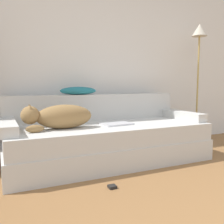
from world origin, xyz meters
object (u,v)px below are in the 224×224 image
object	(u,v)px
laptop	(117,124)
throw_pillow	(78,91)
dog	(59,116)
power_adapter	(112,187)
couch	(108,143)
floor_lamp	(199,49)

from	to	relation	value
laptop	throw_pillow	size ratio (longest dim) A/B	0.77
throw_pillow	laptop	bearing A→B (deg)	-56.52
dog	power_adapter	xyz separation A→B (m)	(0.29, -0.65, -0.54)
couch	power_adapter	world-z (taller)	couch
dog	laptop	xyz separation A→B (m)	(0.65, -0.01, -0.12)
couch	power_adapter	distance (m)	0.79
dog	couch	bearing A→B (deg)	5.70
dog	throw_pillow	world-z (taller)	throw_pillow
dog	floor_lamp	xyz separation A→B (m)	(2.12, 0.31, 0.84)
floor_lamp	power_adapter	xyz separation A→B (m)	(-1.83, -0.96, -1.38)
laptop	throw_pillow	bearing A→B (deg)	118.97
throw_pillow	power_adapter	distance (m)	1.35
couch	laptop	bearing A→B (deg)	-42.37
laptop	couch	bearing A→B (deg)	133.12
laptop	throw_pillow	distance (m)	0.66
throw_pillow	power_adapter	world-z (taller)	throw_pillow
couch	throw_pillow	size ratio (longest dim) A/B	4.98
laptop	floor_lamp	size ratio (longest dim) A/B	0.20
laptop	dog	bearing A→B (deg)	174.64
couch	throw_pillow	distance (m)	0.74
throw_pillow	power_adapter	xyz separation A→B (m)	(-0.05, -1.10, -0.79)
couch	throw_pillow	world-z (taller)	throw_pillow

